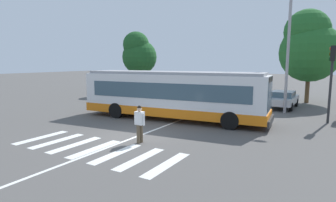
% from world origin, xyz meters
% --- Properties ---
extents(ground_plane, '(160.00, 160.00, 0.00)m').
position_xyz_m(ground_plane, '(0.00, 0.00, 0.00)').
color(ground_plane, '#514F4C').
extents(city_transit_bus, '(12.14, 3.66, 3.06)m').
position_xyz_m(city_transit_bus, '(-0.29, 4.61, 1.59)').
color(city_transit_bus, black).
rests_on(city_transit_bus, ground_plane).
extents(pedestrian_crossing_street, '(0.58, 0.37, 1.72)m').
position_xyz_m(pedestrian_crossing_street, '(1.05, -0.74, 0.97)').
color(pedestrian_crossing_street, brown).
rests_on(pedestrian_crossing_street, ground_plane).
extents(parked_car_charcoal, '(1.96, 4.55, 1.35)m').
position_xyz_m(parked_car_charcoal, '(-5.66, 13.33, 0.77)').
color(parked_car_charcoal, black).
rests_on(parked_car_charcoal, ground_plane).
extents(parked_car_teal, '(1.88, 4.50, 1.35)m').
position_xyz_m(parked_car_teal, '(-3.22, 13.49, 0.77)').
color(parked_car_teal, black).
rests_on(parked_car_teal, ground_plane).
extents(parked_car_red, '(2.04, 4.58, 1.35)m').
position_xyz_m(parked_car_red, '(-0.31, 13.06, 0.77)').
color(parked_car_red, black).
rests_on(parked_car_red, ground_plane).
extents(parked_car_white, '(2.03, 4.58, 1.35)m').
position_xyz_m(parked_car_white, '(2.21, 13.40, 0.77)').
color(parked_car_white, black).
rests_on(parked_car_white, ground_plane).
extents(parked_car_silver, '(1.97, 4.55, 1.35)m').
position_xyz_m(parked_car_silver, '(5.07, 13.04, 0.77)').
color(parked_car_silver, black).
rests_on(parked_car_silver, ground_plane).
extents(traffic_light_far_corner, '(0.33, 0.32, 4.60)m').
position_xyz_m(traffic_light_far_corner, '(8.33, 8.37, 3.09)').
color(traffic_light_far_corner, '#28282B').
rests_on(traffic_light_far_corner, ground_plane).
extents(twin_arm_street_lamp, '(3.81, 0.32, 9.04)m').
position_xyz_m(twin_arm_street_lamp, '(5.56, 10.75, 5.51)').
color(twin_arm_street_lamp, '#939399').
rests_on(twin_arm_street_lamp, ground_plane).
extents(background_tree_left, '(3.99, 3.99, 7.10)m').
position_xyz_m(background_tree_left, '(-11.18, 15.73, 4.61)').
color(background_tree_left, brown).
rests_on(background_tree_left, ground_plane).
extents(background_tree_right, '(5.17, 5.17, 8.23)m').
position_xyz_m(background_tree_right, '(6.39, 17.14, 5.01)').
color(background_tree_right, brown).
rests_on(background_tree_right, ground_plane).
extents(crosswalk_painted_stripes, '(7.59, 2.81, 0.01)m').
position_xyz_m(crosswalk_painted_stripes, '(-0.05, -2.46, 0.00)').
color(crosswalk_painted_stripes, silver).
rests_on(crosswalk_painted_stripes, ground_plane).
extents(lane_center_line, '(0.16, 24.00, 0.01)m').
position_xyz_m(lane_center_line, '(0.28, 2.00, 0.00)').
color(lane_center_line, silver).
rests_on(lane_center_line, ground_plane).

